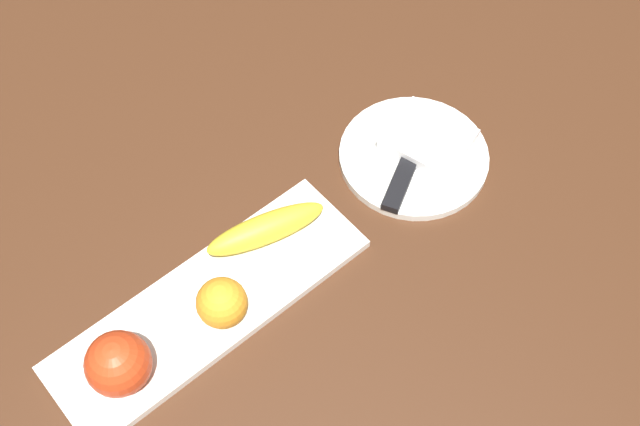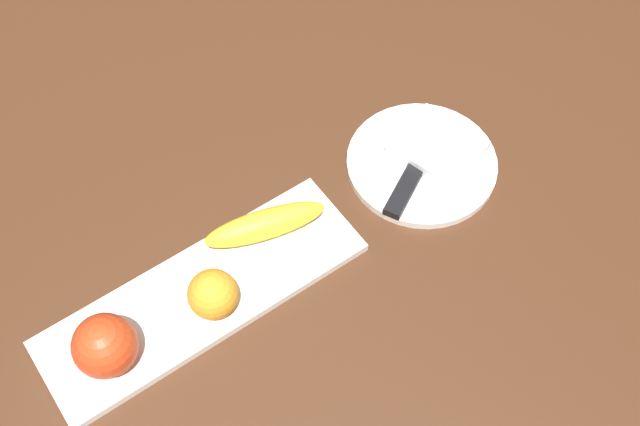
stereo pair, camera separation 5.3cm
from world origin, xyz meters
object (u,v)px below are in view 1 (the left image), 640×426
(orange_near_apple, at_px, (222,303))
(dinner_plate, at_px, (416,158))
(fruit_tray, at_px, (212,306))
(banana, at_px, (266,229))
(apple, at_px, (118,364))
(knife, at_px, (403,176))
(folded_napkin, at_px, (431,141))

(orange_near_apple, height_order, dinner_plate, orange_near_apple)
(orange_near_apple, bearing_deg, fruit_tray, 99.82)
(banana, xyz_separation_m, dinner_plate, (0.25, -0.03, -0.03))
(apple, distance_m, orange_near_apple, 0.14)
(fruit_tray, xyz_separation_m, apple, (-0.14, -0.01, 0.05))
(apple, relative_size, banana, 0.47)
(apple, bearing_deg, fruit_tray, 4.58)
(banana, height_order, orange_near_apple, orange_near_apple)
(fruit_tray, xyz_separation_m, knife, (0.32, -0.02, 0.01))
(banana, bearing_deg, knife, -178.04)
(folded_napkin, xyz_separation_m, knife, (-0.07, -0.02, -0.01))
(apple, height_order, knife, apple)
(apple, xyz_separation_m, folded_napkin, (0.52, 0.01, -0.03))
(fruit_tray, bearing_deg, orange_near_apple, -80.18)
(folded_napkin, bearing_deg, banana, 173.22)
(fruit_tray, relative_size, apple, 5.49)
(fruit_tray, distance_m, apple, 0.14)
(folded_napkin, bearing_deg, fruit_tray, 180.00)
(folded_napkin, bearing_deg, orange_near_apple, -176.68)
(fruit_tray, height_order, banana, banana)
(banana, distance_m, knife, 0.21)
(orange_near_apple, distance_m, knife, 0.32)
(banana, relative_size, orange_near_apple, 2.58)
(fruit_tray, relative_size, orange_near_apple, 6.72)
(dinner_plate, bearing_deg, apple, -178.75)
(folded_napkin, height_order, knife, folded_napkin)
(fruit_tray, height_order, orange_near_apple, orange_near_apple)
(folded_napkin, bearing_deg, apple, -178.81)
(knife, bearing_deg, folded_napkin, -14.92)
(orange_near_apple, relative_size, dinner_plate, 0.30)
(fruit_tray, relative_size, knife, 2.53)
(dinner_plate, height_order, knife, knife)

